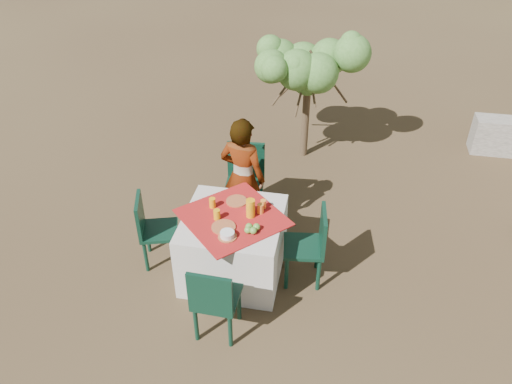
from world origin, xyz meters
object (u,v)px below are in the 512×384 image
(chair_far, at_px, (245,179))
(juice_pitcher, at_px, (251,208))
(table, at_px, (234,245))
(chair_left, at_px, (152,227))
(shrub_tree, at_px, (312,72))
(chair_right, at_px, (311,243))
(person, at_px, (243,178))
(chair_near, at_px, (214,299))

(chair_far, relative_size, juice_pitcher, 4.83)
(table, distance_m, chair_left, 0.92)
(table, relative_size, shrub_tree, 0.79)
(shrub_tree, xyz_separation_m, juice_pitcher, (-0.35, -2.65, -0.44))
(chair_right, relative_size, person, 0.60)
(chair_far, height_order, chair_near, chair_far)
(chair_right, distance_m, juice_pitcher, 0.74)
(person, distance_m, juice_pitcher, 0.74)
(chair_left, distance_m, shrub_tree, 3.16)
(table, distance_m, person, 0.83)
(chair_near, height_order, chair_right, chair_right)
(chair_near, relative_size, person, 0.59)
(chair_far, bearing_deg, chair_right, -51.70)
(chair_far, bearing_deg, chair_left, -133.63)
(juice_pitcher, bearing_deg, chair_left, -177.88)
(chair_far, distance_m, juice_pitcher, 1.06)
(chair_left, distance_m, juice_pitcher, 1.16)
(person, distance_m, shrub_tree, 2.11)
(table, height_order, chair_far, chair_far)
(chair_left, height_order, person, person)
(shrub_tree, bearing_deg, person, -106.62)
(chair_near, xyz_separation_m, chair_right, (0.80, 0.93, 0.00))
(chair_right, height_order, shrub_tree, shrub_tree)
(chair_right, height_order, juice_pitcher, juice_pitcher)
(chair_near, height_order, shrub_tree, shrub_tree)
(chair_left, height_order, chair_right, chair_right)
(table, height_order, shrub_tree, shrub_tree)
(juice_pitcher, bearing_deg, chair_near, -99.44)
(chair_left, height_order, shrub_tree, shrub_tree)
(chair_right, distance_m, person, 1.14)
(chair_far, relative_size, chair_right, 1.10)
(chair_right, distance_m, shrub_tree, 2.78)
(chair_left, xyz_separation_m, chair_right, (1.73, 0.04, 0.02))
(table, bearing_deg, person, 93.89)
(chair_near, bearing_deg, person, -85.53)
(shrub_tree, bearing_deg, table, -101.20)
(table, xyz_separation_m, person, (-0.05, 0.74, 0.37))
(chair_far, xyz_separation_m, juice_pitcher, (0.26, -0.98, 0.32))
(chair_near, height_order, chair_left, chair_near)
(chair_far, height_order, person, person)
(shrub_tree, bearing_deg, chair_near, -98.08)
(chair_far, height_order, chair_right, chair_far)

